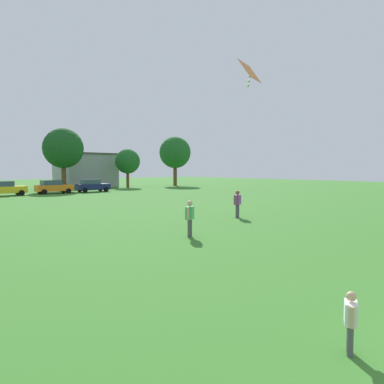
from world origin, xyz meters
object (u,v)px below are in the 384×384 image
tree_far_right (175,153)px  parked_car_navy_3 (92,186)px  kite (250,72)px  tree_center_right (63,148)px  bystander_near_trees (237,202)px  tree_right (128,161)px  parked_car_orange_2 (53,187)px  parked_car_yellow_1 (5,188)px  adult_bystander (190,215)px  child_kite_flyer (351,317)px

tree_far_right → parked_car_navy_3: bearing=-158.8°
kite → tree_center_right: tree_center_right is taller
bystander_near_trees → tree_far_right: (22.40, 37.06, 5.01)m
kite → tree_right: size_ratio=0.24×
parked_car_orange_2 → tree_center_right: (3.54, 6.34, 5.15)m
kite → tree_right: kite is taller
parked_car_yellow_1 → parked_car_orange_2: bearing=2.0°
tree_center_right → tree_right: (10.94, 1.09, -1.70)m
parked_car_yellow_1 → tree_right: 21.65m
bystander_near_trees → parked_car_orange_2: size_ratio=0.40×
adult_bystander → parked_car_navy_3: 33.98m
parked_car_yellow_1 → parked_car_navy_3: same height
child_kite_flyer → tree_far_right: (32.96, 49.68, 5.40)m
tree_far_right → tree_center_right: bearing=-176.8°
parked_car_navy_3 → tree_right: tree_right is taller
bystander_near_trees → kite: size_ratio=1.13×
child_kite_flyer → parked_car_yellow_1: 42.13m
parked_car_orange_2 → parked_car_yellow_1: bearing=-178.0°
parked_car_orange_2 → tree_center_right: 8.90m
parked_car_orange_2 → parked_car_navy_3: bearing=0.2°
kite → parked_car_orange_2: (1.71, 33.72, -6.68)m
adult_bystander → kite: kite is taller
parked_car_orange_2 → tree_right: tree_right is taller
tree_center_right → parked_car_orange_2: bearing=-119.2°
child_kite_flyer → tree_center_right: bearing=45.7°
tree_right → tree_center_right: bearing=-174.3°
adult_bystander → tree_center_right: tree_center_right is taller
adult_bystander → tree_center_right: size_ratio=0.19×
kite → tree_center_right: 40.43m
bystander_near_trees → parked_car_navy_3: bearing=-122.6°
child_kite_flyer → tree_right: (23.15, 49.63, 3.67)m
bystander_near_trees → kite: (-3.61, -4.14, 6.51)m
parked_car_navy_3 → tree_center_right: 8.29m
child_kite_flyer → tree_right: bearing=34.8°
kite → tree_right: 44.34m
child_kite_flyer → kite: bearing=20.5°
tree_center_right → tree_far_right: tree_far_right is taller
tree_right → tree_far_right: bearing=0.3°
bystander_near_trees → parked_car_orange_2: bearing=-112.8°
bystander_near_trees → parked_car_yellow_1: 30.30m
tree_center_right → tree_far_right: size_ratio=0.99×
bystander_near_trees → parked_car_yellow_1: bystander_near_trees is taller
bystander_near_trees → tree_far_right: bearing=-147.6°
bystander_near_trees → tree_center_right: tree_center_right is taller
tree_right → child_kite_flyer: bearing=-115.0°
bystander_near_trees → tree_far_right: tree_far_right is taller
adult_bystander → parked_car_orange_2: parked_car_orange_2 is taller
adult_bystander → parked_car_orange_2: bearing=-136.2°
child_kite_flyer → tree_right: tree_right is taller
parked_car_orange_2 → tree_center_right: tree_center_right is taller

